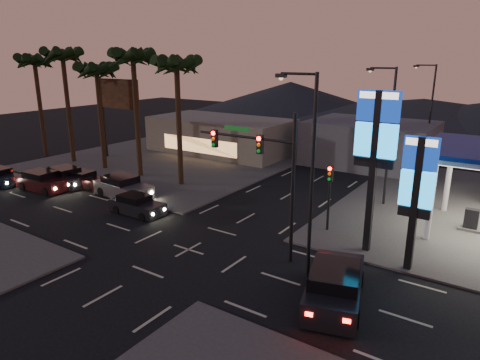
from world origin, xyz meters
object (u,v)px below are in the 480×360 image
Objects in this scene: pylon_sign_short at (417,184)px; car_lane_b_mid at (67,177)px; car_lane_a_front at (137,205)px; pylon_sign_tall at (376,140)px; car_lane_b_rear at (83,180)px; car_lane_a_mid at (43,181)px; traffic_signal_mast at (264,163)px; car_lane_b_front at (123,187)px; suv_station at (335,285)px.

pylon_sign_short reaches higher than car_lane_b_mid.
car_lane_b_mid is (-10.20, 1.47, 0.10)m from car_lane_a_front.
pylon_sign_tall is 16.68m from car_lane_a_front.
car_lane_b_mid reaches higher than car_lane_b_rear.
pylon_sign_tall is at bearing 7.60° from car_lane_a_mid.
traffic_signal_mast is 1.61× the size of car_lane_b_mid.
traffic_signal_mast is (-7.24, -2.51, 0.57)m from pylon_sign_short.
pylon_sign_short is at bearing 0.10° from car_lane_b_rear.
car_lane_b_rear is (2.04, 2.43, -0.10)m from car_lane_a_mid.
traffic_signal_mast is 21.77m from car_lane_a_mid.
traffic_signal_mast is 1.62× the size of car_lane_a_mid.
pylon_sign_tall reaches higher than traffic_signal_mast.
pylon_sign_tall is 2.14× the size of car_lane_a_front.
car_lane_b_front is 1.24× the size of car_lane_b_rear.
pylon_sign_short is at bearing 68.20° from suv_station.
car_lane_a_front is (-15.35, -3.04, -5.76)m from pylon_sign_tall.
car_lane_b_mid is at bearing 171.79° from car_lane_a_front.
car_lane_b_front is 6.49m from car_lane_b_mid.
pylon_sign_short reaches higher than car_lane_a_mid.
car_lane_b_front is 20.21m from suv_station.
traffic_signal_mast reaches higher than car_lane_b_front.
car_lane_a_mid is at bearing -172.40° from pylon_sign_tall.
car_lane_a_front is at bearing -28.44° from car_lane_b_front.
car_lane_b_mid is at bearing -175.15° from car_lane_b_front.
pylon_sign_tall reaches higher than car_lane_b_rear.
traffic_signal_mast is at bearing -143.48° from pylon_sign_tall.
pylon_sign_short is at bearing 1.16° from car_lane_b_mid.
car_lane_b_mid is 1.63m from car_lane_b_rear.
traffic_signal_mast is 1.39× the size of suv_station.
car_lane_b_rear is (-19.26, 2.46, -4.60)m from traffic_signal_mast.
pylon_sign_short reaches higher than car_lane_a_front.
traffic_signal_mast is 11.57m from car_lane_a_front.
car_lane_b_rear is at bearing 49.92° from car_lane_a_mid.
pylon_sign_short reaches higher than car_lane_b_rear.
car_lane_a_front is at bearing 169.47° from suv_station.
pylon_sign_tall is 1.56× the size of suv_station.
pylon_sign_tall reaches higher than car_lane_a_mid.
car_lane_a_mid reaches higher than car_lane_a_front.
pylon_sign_tall is 19.92m from car_lane_b_front.
car_lane_b_mid is at bearing 170.37° from suv_station.
car_lane_b_front is (-14.34, 2.50, -4.44)m from traffic_signal_mast.
car_lane_a_front is 0.73× the size of suv_station.
suv_station is at bearing -85.17° from pylon_sign_tall.
traffic_signal_mast is at bearing 154.77° from suv_station.
car_lane_b_front is (-3.73, 2.02, 0.15)m from car_lane_a_front.
pylon_sign_tall is 2.09× the size of car_lane_b_rear.
pylon_sign_short is 1.21× the size of suv_station.
car_lane_b_front is 1.07× the size of car_lane_b_mid.
pylon_sign_tall is 8.19m from suv_station.
car_lane_a_mid is 1.15× the size of car_lane_b_rear.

